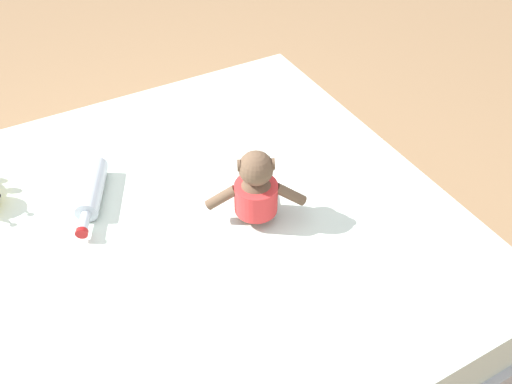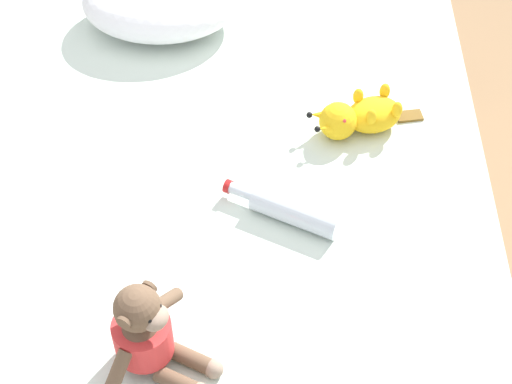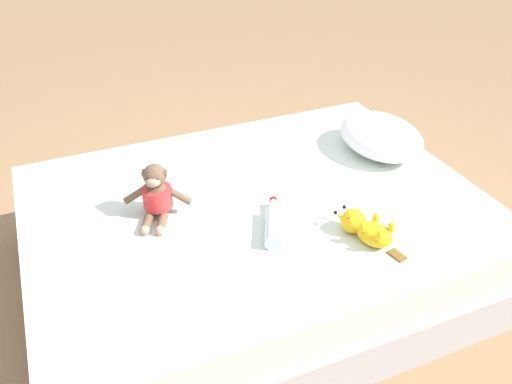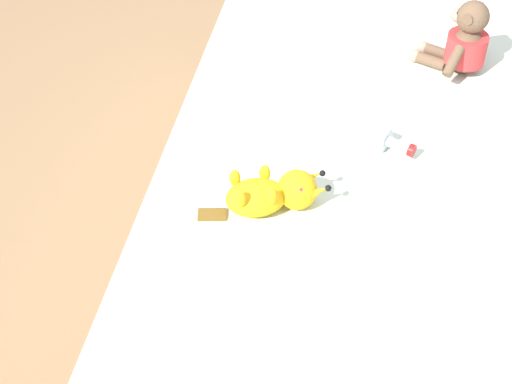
% 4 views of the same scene
% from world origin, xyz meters
% --- Properties ---
extents(ground_plane, '(16.00, 16.00, 0.00)m').
position_xyz_m(ground_plane, '(0.00, 0.00, 0.00)').
color(ground_plane, '#93704C').
extents(bed, '(1.49, 1.99, 0.42)m').
position_xyz_m(bed, '(0.00, 0.00, 0.21)').
color(bed, '#B2B2B7').
rests_on(bed, ground_plane).
extents(pillow, '(0.49, 0.38, 0.17)m').
position_xyz_m(pillow, '(-0.17, 0.75, 0.50)').
color(pillow, white).
rests_on(pillow, bed).
extents(plush_monkey, '(0.25, 0.27, 0.24)m').
position_xyz_m(plush_monkey, '(-0.07, -0.41, 0.52)').
color(plush_monkey, brown).
rests_on(plush_monkey, bed).
extents(plush_yellow_creature, '(0.32, 0.18, 0.10)m').
position_xyz_m(plush_yellow_creature, '(0.40, 0.30, 0.47)').
color(plush_yellow_creature, yellow).
rests_on(plush_yellow_creature, bed).
extents(glass_bottle, '(0.29, 0.17, 0.07)m').
position_xyz_m(glass_bottle, '(0.22, -0.02, 0.45)').
color(glass_bottle, silver).
rests_on(glass_bottle, bed).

